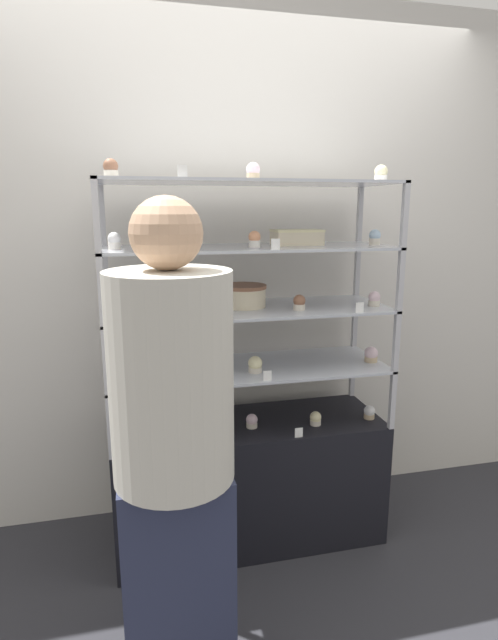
{
  "coord_description": "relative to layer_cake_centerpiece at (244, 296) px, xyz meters",
  "views": [
    {
      "loc": [
        -0.51,
        -2.15,
        1.59
      ],
      "look_at": [
        0.0,
        0.0,
        1.1
      ],
      "focal_mm": 28.0,
      "sensor_mm": 36.0,
      "label": 1
    }
  ],
  "objects": [
    {
      "name": "customer_figure",
      "position": [
        -0.39,
        -0.72,
        -0.33
      ],
      "size": [
        0.38,
        0.38,
        1.63
      ],
      "color": "#282D47",
      "rests_on": "ground_plane"
    },
    {
      "name": "cupcake_11",
      "position": [
        0.59,
        -0.12,
        -0.02
      ],
      "size": [
        0.05,
        0.05,
        0.07
      ],
      "color": "beige",
      "rests_on": "display_riser_middle"
    },
    {
      "name": "cupcake_9",
      "position": [
        -0.19,
        -0.09,
        -0.02
      ],
      "size": [
        0.05,
        0.05,
        0.07
      ],
      "color": "white",
      "rests_on": "display_riser_middle"
    },
    {
      "name": "cupcake_7",
      "position": [
        0.6,
        -0.1,
        -0.29
      ],
      "size": [
        0.06,
        0.06,
        0.07
      ],
      "color": "#CCB28C",
      "rests_on": "display_riser_lower"
    },
    {
      "name": "price_tag_3",
      "position": [
        0.08,
        -0.25,
        0.25
      ],
      "size": [
        0.04,
        0.0,
        0.04
      ],
      "color": "white",
      "rests_on": "display_riser_upper"
    },
    {
      "name": "display_base",
      "position": [
        0.01,
        -0.04,
        -0.91
      ],
      "size": [
        1.27,
        0.45,
        0.6
      ],
      "color": "black",
      "rests_on": "ground_plane"
    },
    {
      "name": "cupcake_16",
      "position": [
        -0.55,
        -0.15,
        0.54
      ],
      "size": [
        0.06,
        0.06,
        0.07
      ],
      "color": "beige",
      "rests_on": "display_riser_top"
    },
    {
      "name": "cupcake_6",
      "position": [
        0.02,
        -0.12,
        -0.29
      ],
      "size": [
        0.06,
        0.06,
        0.07
      ],
      "color": "beige",
      "rests_on": "display_riser_lower"
    },
    {
      "name": "cupcake_5",
      "position": [
        -0.55,
        -0.08,
        -0.29
      ],
      "size": [
        0.06,
        0.06,
        0.07
      ],
      "color": "beige",
      "rests_on": "display_riser_lower"
    },
    {
      "name": "layer_cake_centerpiece",
      "position": [
        0.0,
        0.0,
        0.0
      ],
      "size": [
        0.21,
        0.21,
        0.1
      ],
      "color": "beige",
      "rests_on": "display_riser_middle"
    },
    {
      "name": "price_tag_1",
      "position": [
        0.05,
        -0.25,
        -0.31
      ],
      "size": [
        0.04,
        0.0,
        0.04
      ],
      "color": "white",
      "rests_on": "display_riser_lower"
    },
    {
      "name": "cupcake_18",
      "position": [
        0.58,
        -0.13,
        0.54
      ],
      "size": [
        0.06,
        0.06,
        0.07
      ],
      "color": "white",
      "rests_on": "display_riser_top"
    },
    {
      "name": "display_riser_upper",
      "position": [
        0.01,
        -0.04,
        0.21
      ],
      "size": [
        1.27,
        0.45,
        0.28
      ],
      "color": "#B7B7BC",
      "rests_on": "display_riser_middle"
    },
    {
      "name": "cupcake_4",
      "position": [
        0.59,
        -0.13,
        -0.57
      ],
      "size": [
        0.05,
        0.05,
        0.06
      ],
      "color": "#CCB28C",
      "rests_on": "display_base"
    },
    {
      "name": "display_riser_lower",
      "position": [
        0.01,
        -0.04,
        -0.34
      ],
      "size": [
        1.27,
        0.45,
        0.28
      ],
      "color": "#B7B7BC",
      "rests_on": "display_base"
    },
    {
      "name": "cupcake_17",
      "position": [
        0.02,
        -0.11,
        0.54
      ],
      "size": [
        0.06,
        0.06,
        0.07
      ],
      "color": "#CCB28C",
      "rests_on": "display_riser_top"
    },
    {
      "name": "cupcake_1",
      "position": [
        -0.26,
        -0.08,
        -0.57
      ],
      "size": [
        0.05,
        0.05,
        0.06
      ],
      "color": "#CCB28C",
      "rests_on": "display_base"
    },
    {
      "name": "price_tag_2",
      "position": [
        0.46,
        -0.25,
        -0.03
      ],
      "size": [
        0.04,
        0.0,
        0.04
      ],
      "color": "white",
      "rests_on": "display_riser_middle"
    },
    {
      "name": "back_wall",
      "position": [
        0.01,
        0.33,
        0.09
      ],
      "size": [
        8.0,
        0.05,
        2.6
      ],
      "color": "silver",
      "rests_on": "ground_plane"
    },
    {
      "name": "cupcake_0",
      "position": [
        -0.57,
        -0.11,
        -0.57
      ],
      "size": [
        0.05,
        0.05,
        0.06
      ],
      "color": "beige",
      "rests_on": "display_base"
    },
    {
      "name": "cupcake_2",
      "position": [
        0.01,
        -0.1,
        -0.57
      ],
      "size": [
        0.05,
        0.05,
        0.06
      ],
      "color": "beige",
      "rests_on": "display_base"
    },
    {
      "name": "sheet_cake_frosted",
      "position": [
        0.25,
        -0.0,
        0.26
      ],
      "size": [
        0.22,
        0.14,
        0.07
      ],
      "color": "beige",
      "rests_on": "display_riser_upper"
    },
    {
      "name": "price_tag_0",
      "position": [
        0.19,
        -0.25,
        -0.58
      ],
      "size": [
        0.04,
        0.0,
        0.04
      ],
      "color": "white",
      "rests_on": "display_base"
    },
    {
      "name": "cupcake_15",
      "position": [
        0.59,
        -0.08,
        0.26
      ],
      "size": [
        0.05,
        0.05,
        0.07
      ],
      "color": "beige",
      "rests_on": "display_riser_upper"
    },
    {
      "name": "price_tag_4",
      "position": [
        -0.29,
        -0.25,
        0.53
      ],
      "size": [
        0.04,
        0.0,
        0.04
      ],
      "color": "white",
      "rests_on": "display_riser_top"
    },
    {
      "name": "cupcake_13",
      "position": [
        -0.28,
        -0.09,
        0.26
      ],
      "size": [
        0.05,
        0.05,
        0.07
      ],
      "color": "beige",
      "rests_on": "display_riser_upper"
    },
    {
      "name": "cupcake_10",
      "position": [
        0.22,
        -0.13,
        -0.02
      ],
      "size": [
        0.05,
        0.05,
        0.07
      ],
      "color": "beige",
      "rests_on": "display_riser_middle"
    },
    {
      "name": "display_riser_top",
      "position": [
        0.01,
        -0.04,
        0.49
      ],
      "size": [
        1.27,
        0.45,
        0.28
      ],
      "color": "#B7B7BC",
      "rests_on": "display_riser_upper"
    },
    {
      "name": "cupcake_8",
      "position": [
        -0.56,
        -0.14,
        -0.02
      ],
      "size": [
        0.05,
        0.05,
        0.07
      ],
      "color": "#CCB28C",
      "rests_on": "display_riser_middle"
    },
    {
      "name": "ground_plane",
      "position": [
        0.01,
        -0.04,
        -1.21
      ],
      "size": [
        20.0,
        20.0,
        0.0
      ],
      "primitive_type": "plane",
      "color": "#2D2D33"
    },
    {
      "name": "display_riser_middle",
      "position": [
        0.01,
        -0.04,
        -0.07
      ],
      "size": [
        1.27,
        0.45,
        0.28
      ],
      "color": "#B7B7BC",
      "rests_on": "display_riser_lower"
    },
    {
      "name": "cupcake_3",
      "position": [
        0.31,
        -0.14,
        -0.57
      ],
      "size": [
        0.05,
        0.05,
        0.06
      ],
      "color": "beige",
      "rests_on": "display_base"
    },
    {
      "name": "cupcake_12",
      "position": [
        -0.55,
        -0.09,
        0.26
      ],
      "size": [
        0.05,
        0.05,
        0.07
      ],
      "color": "white",
      "rests_on": "display_riser_upper"
    },
    {
      "name": "cupcake_14",
      "position": [
        0.02,
        -0.1,
        0.26
      ],
      "size": [
        0.05,
        0.05,
        0.07
      ],
      "color": "white",
      "rests_on": "display_riser_upper"
    }
  ]
}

